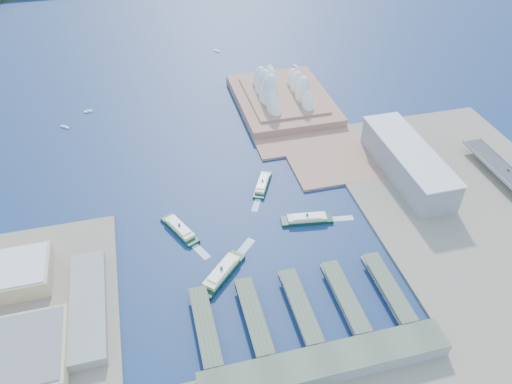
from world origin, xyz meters
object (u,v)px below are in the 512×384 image
object	(u,v)px
opera_house	(283,84)
ferry_a	(180,227)
ferry_b	(263,183)
ferry_c	(222,271)
ferry_d	(307,218)
toaster_building	(407,162)
car_c	(508,170)

from	to	relation	value
opera_house	ferry_a	size ratio (longest dim) A/B	3.33
ferry_a	ferry_b	size ratio (longest dim) A/B	1.10
ferry_c	ferry_d	distance (m)	114.45
toaster_building	car_c	distance (m)	115.28
opera_house	ferry_b	xyz separation A→B (m)	(-77.46, -176.86, -27.33)
ferry_d	car_c	world-z (taller)	car_c
ferry_c	ferry_d	bearing A→B (deg)	-108.77
opera_house	ferry_d	world-z (taller)	opera_house
toaster_building	ferry_b	distance (m)	169.79
opera_house	toaster_building	distance (m)	219.62
ferry_c	toaster_building	bearing A→B (deg)	-113.38
opera_house	ferry_c	distance (m)	334.48
toaster_building	ferry_a	xyz separation A→B (m)	(-269.77, -28.11, -15.38)
opera_house	ferry_a	bearing A→B (deg)	-128.24
toaster_building	ferry_c	distance (m)	259.21
toaster_building	ferry_d	distance (m)	145.81
car_c	ferry_a	bearing A→B (deg)	-1.37
opera_house	ferry_d	xyz separation A→B (m)	(-47.41, -246.32, -26.84)
toaster_building	ferry_a	size ratio (longest dim) A/B	2.86
opera_house	ferry_b	distance (m)	195.01
opera_house	car_c	size ratio (longest dim) A/B	43.76
ferry_b	car_c	xyz separation A→B (m)	(276.46, -60.33, 10.78)
ferry_c	car_c	xyz separation A→B (m)	(348.50, 60.86, 9.72)
opera_house	ferry_c	xyz separation A→B (m)	(-149.50, -298.05, -26.27)
opera_house	ferry_d	distance (m)	252.27
ferry_a	ferry_b	bearing A→B (deg)	1.28
opera_house	ferry_a	world-z (taller)	opera_house
opera_house	ferry_d	bearing A→B (deg)	-100.89
ferry_c	car_c	world-z (taller)	car_c
opera_house	ferry_a	xyz separation A→B (m)	(-179.77, -228.11, -26.88)
ferry_a	toaster_building	bearing A→B (deg)	-19.38
opera_house	ferry_b	size ratio (longest dim) A/B	3.65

